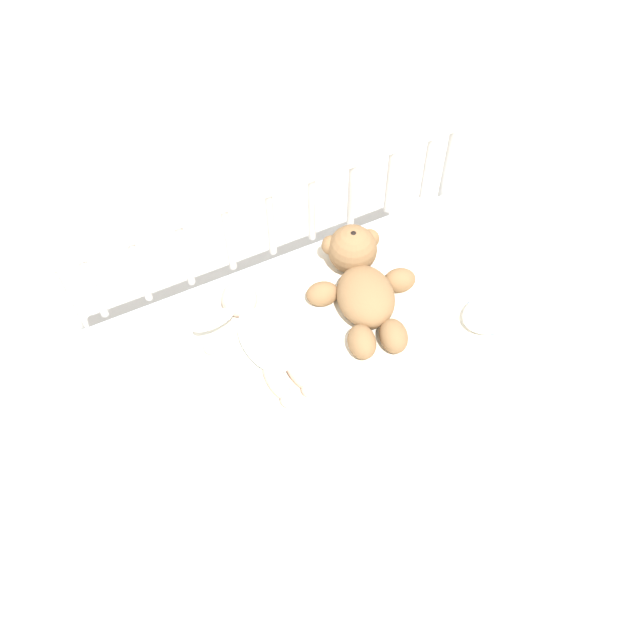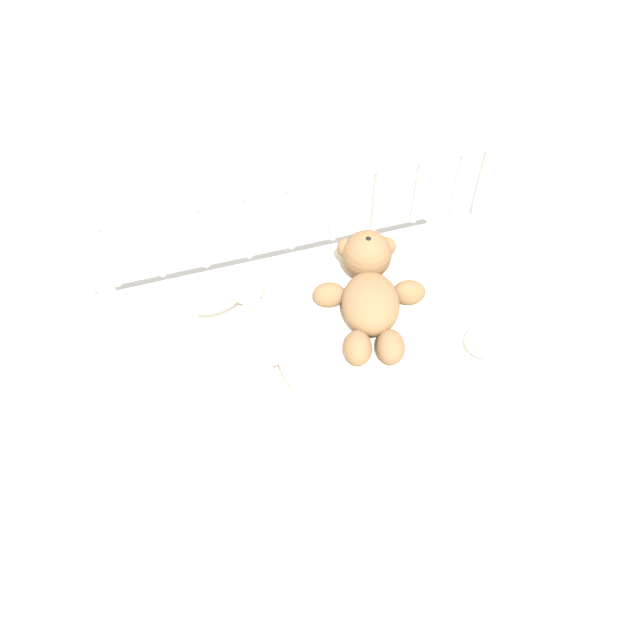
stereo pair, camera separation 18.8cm
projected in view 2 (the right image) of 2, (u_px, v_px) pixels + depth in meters
name	position (u px, v px, depth m)	size (l,w,h in m)	color
ground_plane	(321.00, 413.00, 2.31)	(12.00, 12.00, 0.00)	silver
crib_mattress	(321.00, 378.00, 2.12)	(1.21, 0.60, 0.47)	silver
crib_rail	(290.00, 231.00, 2.04)	(1.21, 0.04, 0.75)	beige
blanket	(317.00, 327.00, 1.94)	(0.82, 0.51, 0.01)	silver
teddy_bear	(369.00, 288.00, 1.94)	(0.32, 0.42, 0.14)	olive
baby	(260.00, 325.00, 1.90)	(0.32, 0.40, 0.10)	white
small_pillow	(499.00, 338.00, 1.88)	(0.19, 0.13, 0.06)	white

